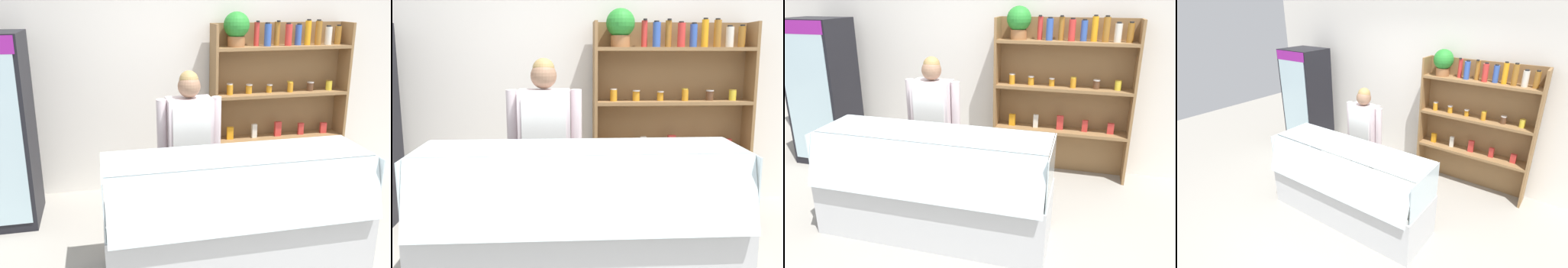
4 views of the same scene
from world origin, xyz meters
The scene contains 6 objects.
ground_plane centered at (0.00, 0.00, 0.00)m, with size 12.00×12.00×0.00m, color gray.
back_wall centered at (0.00, 2.00, 1.35)m, with size 6.80×0.10×2.70m, color white.
drinks_fridge centered at (-2.33, 1.40, 0.95)m, with size 0.72×0.64×1.89m.
shelving_unit centered at (0.70, 1.79, 1.19)m, with size 1.64×0.29×2.05m.
deli_display_case centered at (-0.26, 0.11, 0.31)m, with size 2.15×0.75×1.01m.
shop_clerk centered at (-0.51, 0.79, 0.92)m, with size 0.60×0.25×1.58m.
Camera 3 is at (1.02, -2.82, 2.16)m, focal length 35.00 mm.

